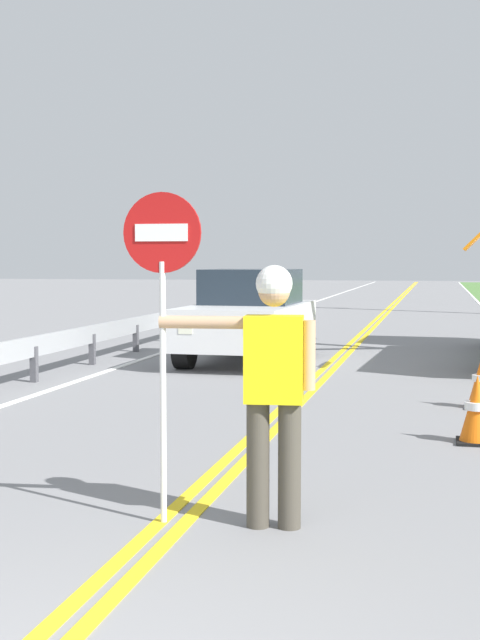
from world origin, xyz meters
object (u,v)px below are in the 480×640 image
Objects in this scene: stop_sign_paddle at (162,282)px; oncoming_sedan_nearest at (249,316)px; flagger_worker at (272,378)px; traffic_cone_lead at (477,411)px.

stop_sign_paddle is 9.92m from oncoming_sedan_nearest.
traffic_cone_lead is at bearing 64.67° from flagger_worker.
traffic_cone_lead is at bearing -59.74° from oncoming_sedan_nearest.
flagger_worker reaches higher than oncoming_sedan_nearest.
traffic_cone_lead is at bearing 55.18° from stop_sign_paddle.
flagger_worker is at bearing -76.77° from oncoming_sedan_nearest.
flagger_worker is 2.61× the size of traffic_cone_lead.
oncoming_sedan_nearest is at bearing 103.23° from flagger_worker.
flagger_worker is 0.78× the size of stop_sign_paddle.
stop_sign_paddle reaches higher than oncoming_sedan_nearest.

